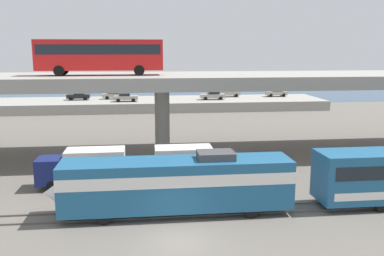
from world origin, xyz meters
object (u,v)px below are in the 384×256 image
at_px(train_locomotive, 165,182).
at_px(parked_car_3, 276,93).
at_px(parked_car_0, 213,95).
at_px(parked_car_1, 126,97).
at_px(parked_car_5, 79,96).
at_px(service_truck_east, 194,163).
at_px(service_truck_west, 84,167).
at_px(parked_car_4, 115,95).
at_px(transit_bus_on_overpass, 100,54).
at_px(parked_car_2, 229,93).

relative_size(train_locomotive, parked_car_3, 3.93).
distance_m(parked_car_0, parked_car_1, 15.76).
xyz_separation_m(parked_car_1, parked_car_5, (-8.61, 3.38, -0.00)).
xyz_separation_m(service_truck_east, parked_car_3, (21.82, 46.70, 0.83)).
height_order(service_truck_west, parked_car_5, parked_car_5).
bearing_deg(parked_car_3, train_locomotive, 65.23).
relative_size(parked_car_3, parked_car_5, 1.01).
distance_m(train_locomotive, parked_car_5, 53.39).
relative_size(service_truck_west, parked_car_4, 1.49).
height_order(transit_bus_on_overpass, service_truck_east, transit_bus_on_overpass).
bearing_deg(train_locomotive, parked_car_5, -75.90).
xyz_separation_m(train_locomotive, parked_car_3, (24.50, 53.11, 0.27)).
height_order(parked_car_0, parked_car_1, same).
distance_m(parked_car_3, parked_car_4, 31.08).
distance_m(service_truck_east, parked_car_2, 48.98).
xyz_separation_m(train_locomotive, parked_car_4, (-6.57, 52.68, 0.27)).
xyz_separation_m(transit_bus_on_overpass, parked_car_0, (16.72, 34.09, -7.90)).
bearing_deg(parked_car_4, parked_car_2, 2.79).
bearing_deg(parked_car_4, parked_car_5, -171.95).
xyz_separation_m(service_truck_east, parked_car_1, (-7.09, 41.98, 0.83)).
bearing_deg(service_truck_east, transit_bus_on_overpass, 131.93).
xyz_separation_m(parked_car_0, parked_car_4, (-17.90, 3.18, 0.00)).
distance_m(train_locomotive, service_truck_west, 8.86).
height_order(parked_car_3, parked_car_5, same).
xyz_separation_m(parked_car_0, parked_car_1, (-15.72, -1.11, -0.00)).
bearing_deg(parked_car_3, parked_car_1, 9.27).
height_order(train_locomotive, parked_car_1, train_locomotive).
bearing_deg(parked_car_4, service_truck_west, -89.39).
relative_size(transit_bus_on_overpass, parked_car_0, 2.69).
bearing_deg(parked_car_0, parked_car_2, -132.80).
bearing_deg(parked_car_2, parked_car_1, 15.25).
bearing_deg(transit_bus_on_overpass, parked_car_4, -88.19).
bearing_deg(train_locomotive, parked_car_1, -84.81).
relative_size(service_truck_east, parked_car_4, 1.49).
xyz_separation_m(transit_bus_on_overpass, parked_car_5, (-7.61, 36.36, -7.90)).
distance_m(service_truck_west, parked_car_3, 55.83).
relative_size(train_locomotive, parked_car_4, 3.54).
bearing_deg(parked_car_0, parked_car_5, -5.34).
xyz_separation_m(parked_car_0, parked_car_5, (-24.33, 2.27, -0.00)).
bearing_deg(transit_bus_on_overpass, train_locomotive, 109.30).
height_order(train_locomotive, parked_car_5, train_locomotive).
bearing_deg(parked_car_3, parked_car_2, -3.95).
distance_m(service_truck_east, parked_car_5, 48.01).
distance_m(train_locomotive, transit_bus_on_overpass, 18.26).
relative_size(parked_car_3, parked_car_4, 0.90).
bearing_deg(parked_car_4, service_truck_east, -78.68).
bearing_deg(parked_car_2, parked_car_5, 3.99).
bearing_deg(service_truck_west, parked_car_3, -123.23).
height_order(train_locomotive, parked_car_0, train_locomotive).
relative_size(service_truck_west, parked_car_2, 1.62).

